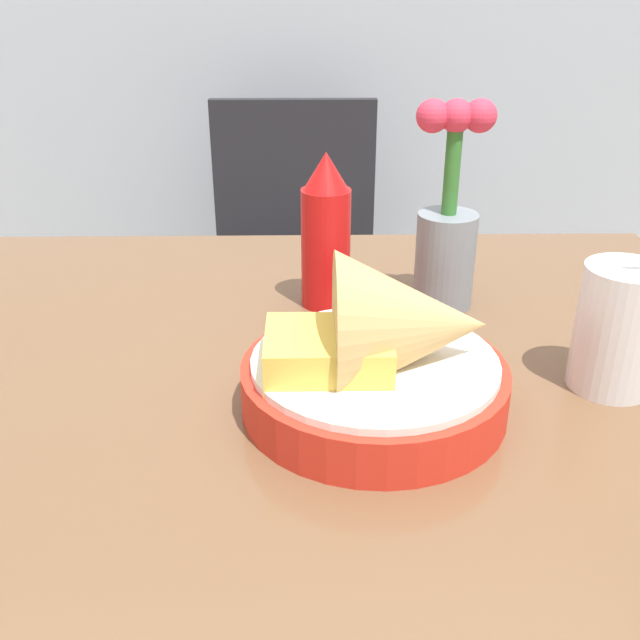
{
  "coord_description": "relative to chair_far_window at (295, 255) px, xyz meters",
  "views": [
    {
      "loc": [
        0.04,
        -0.76,
        1.15
      ],
      "look_at": [
        0.05,
        -0.04,
        0.8
      ],
      "focal_mm": 40.0,
      "sensor_mm": 36.0,
      "label": 1
    }
  ],
  "objects": [
    {
      "name": "flower_vase",
      "position": [
        0.22,
        -0.76,
        0.32
      ],
      "size": [
        0.1,
        0.08,
        0.28
      ],
      "color": "gray",
      "rests_on": "dining_table"
    },
    {
      "name": "drink_cup",
      "position": [
        0.36,
        -0.98,
        0.28
      ],
      "size": [
        0.09,
        0.09,
        0.22
      ],
      "color": "silver",
      "rests_on": "dining_table"
    },
    {
      "name": "ketchup_bottle",
      "position": [
        0.06,
        -0.76,
        0.31
      ],
      "size": [
        0.07,
        0.07,
        0.21
      ],
      "color": "red",
      "rests_on": "dining_table"
    },
    {
      "name": "food_basket",
      "position": [
        0.11,
        -1.02,
        0.27
      ],
      "size": [
        0.28,
        0.28,
        0.17
      ],
      "color": "red",
      "rests_on": "dining_table"
    },
    {
      "name": "dining_table",
      "position": [
        -0.01,
        -0.9,
        0.12
      ],
      "size": [
        1.24,
        0.86,
        0.74
      ],
      "color": "brown",
      "rests_on": "ground_plane"
    },
    {
      "name": "chair_far_window",
      "position": [
        0.0,
        0.0,
        0.0
      ],
      "size": [
        0.4,
        0.4,
        0.89
      ],
      "color": "black",
      "rests_on": "ground_plane"
    }
  ]
}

